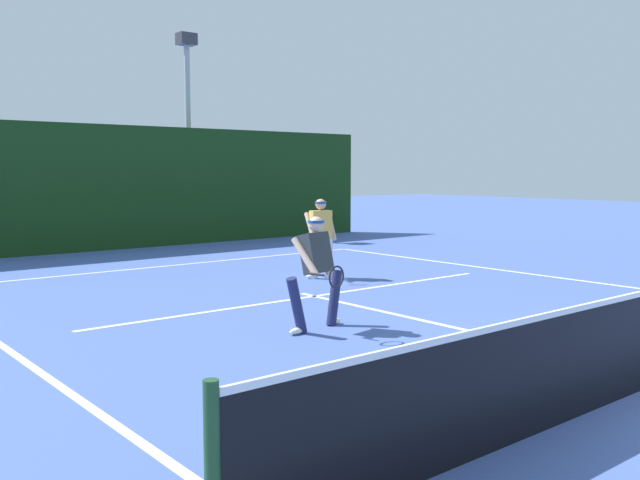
% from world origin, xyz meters
% --- Properties ---
extents(court_line_baseline_far, '(10.26, 0.10, 0.01)m').
position_xyz_m(court_line_baseline_far, '(0.00, 11.13, 0.00)').
color(court_line_baseline_far, white).
rests_on(court_line_baseline_far, ground_plane).
extents(court_line_service, '(8.36, 0.10, 0.01)m').
position_xyz_m(court_line_service, '(0.00, 6.05, 0.00)').
color(court_line_service, white).
rests_on(court_line_service, ground_plane).
extents(court_line_centre, '(0.10, 6.40, 0.01)m').
position_xyz_m(court_line_centre, '(0.00, 3.20, 0.00)').
color(court_line_centre, white).
rests_on(court_line_centre, ground_plane).
extents(player_near, '(1.09, 0.86, 1.56)m').
position_xyz_m(player_near, '(-1.55, 4.07, 0.85)').
color(player_near, '#1E234C').
rests_on(player_near, ground_plane).
extents(player_far, '(0.92, 0.84, 1.60)m').
position_xyz_m(player_far, '(1.37, 7.56, 0.88)').
color(player_far, silver).
rests_on(player_far, ground_plane).
extents(tennis_ball, '(0.07, 0.07, 0.07)m').
position_xyz_m(tennis_ball, '(0.12, 1.37, 0.03)').
color(tennis_ball, '#D1E033').
rests_on(tennis_ball, ground_plane).
extents(back_fence_windscreen, '(17.67, 0.12, 3.40)m').
position_xyz_m(back_fence_windscreen, '(0.00, 15.06, 1.70)').
color(back_fence_windscreen, '#153613').
rests_on(back_fence_windscreen, ground_plane).
extents(light_pole, '(0.55, 0.44, 6.37)m').
position_xyz_m(light_pole, '(3.25, 16.38, 3.99)').
color(light_pole, '#9EA39E').
rests_on(light_pole, ground_plane).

